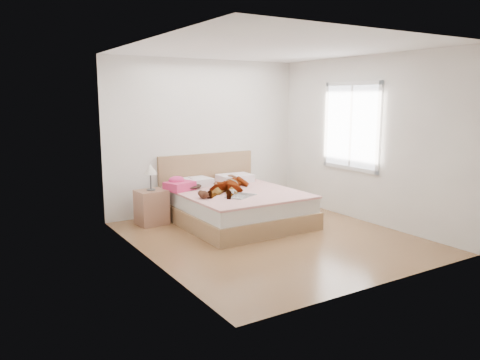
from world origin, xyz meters
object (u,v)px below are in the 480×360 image
Objects in this scene: magazine at (241,196)px; plush_toy at (203,194)px; woman at (230,183)px; coffee_mug at (232,192)px; nightstand at (151,204)px; bed at (234,204)px; phone at (191,178)px; towel at (179,185)px.

plush_toy is at bearing 164.83° from magazine.
woman is 0.50m from coffee_mug.
nightstand is at bearing -159.05° from woman.
bed is at bearing 54.93° from coffee_mug.
phone is 0.76m from nightstand.
coffee_mug is 0.56× the size of plush_toy.
plush_toy reaches higher than coffee_mug.
phone reaches higher than coffee_mug.
towel reaches higher than woman.
phone is at bearing 13.96° from towel.
towel is (-0.75, 0.45, 0.32)m from bed.
woman is 0.64m from phone.
nightstand reaches higher than coffee_mug.
magazine is 0.15m from coffee_mug.
nightstand is at bearing 135.90° from magazine.
phone is at bearing 110.49° from magazine.
magazine is 0.56× the size of nightstand.
woman reaches higher than coffee_mug.
bed is at bearing -93.21° from phone.
plush_toy is at bearing -151.89° from phone.
plush_toy is 0.23× the size of nightstand.
towel is 0.53m from nightstand.
phone is 0.04× the size of bed.
phone is 0.41× the size of plush_toy.
towel is at bearing 93.30° from plush_toy.
coffee_mug is (-0.22, -0.44, -0.06)m from woman.
woman is at bearing -20.22° from nightstand.
magazine is (0.59, -0.91, -0.08)m from towel.
coffee_mug is at bearing -2.91° from plush_toy.
bed is 2.19× the size of nightstand.
towel is (-0.73, 0.34, -0.02)m from woman.
woman reaches higher than plush_toy.
bed reaches higher than nightstand.
coffee_mug is 1.31m from nightstand.
bed reaches higher than woman.
plush_toy is at bearing -86.70° from towel.
magazine is 0.57m from plush_toy.
towel is at bearing 145.14° from phone.
bed reaches higher than phone.
towel is at bearing -163.83° from woman.
towel is 2.36× the size of plush_toy.
magazine is at bearing -56.87° from coffee_mug.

